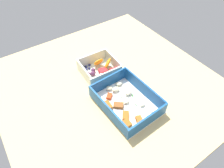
% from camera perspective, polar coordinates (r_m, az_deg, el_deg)
% --- Properties ---
extents(table_surface, '(0.80, 0.80, 0.02)m').
position_cam_1_polar(table_surface, '(0.79, -1.04, -0.60)').
color(table_surface, tan).
rests_on(table_surface, ground).
extents(pasta_container, '(0.23, 0.18, 0.06)m').
position_cam_1_polar(pasta_container, '(0.70, 3.95, -5.09)').
color(pasta_container, white).
rests_on(pasta_container, table_surface).
extents(fruit_bowl, '(0.14, 0.14, 0.06)m').
position_cam_1_polar(fruit_bowl, '(0.81, -3.33, 4.22)').
color(fruit_bowl, silver).
rests_on(fruit_bowl, table_surface).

